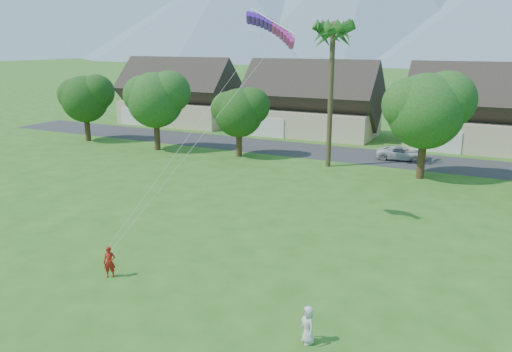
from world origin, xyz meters
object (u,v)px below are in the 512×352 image
Objects in this scene: kite_flyer at (110,262)px; watcher at (308,325)px; parked_car at (401,153)px; parafoil_kite at (273,27)px.

kite_flyer is 1.04× the size of watcher.
watcher is 31.85m from parked_car.
parked_car is (-2.66, 31.74, -0.11)m from watcher.
watcher reaches higher than parked_car.
parked_car is 1.42× the size of parafoil_kite.
kite_flyer is at bearing -142.01° from watcher.
parked_car is (7.58, 30.87, -0.14)m from kite_flyer.
watcher is at bearing -70.78° from parafoil_kite.
kite_flyer is 0.34× the size of parked_car.
parafoil_kite reaches higher than watcher.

